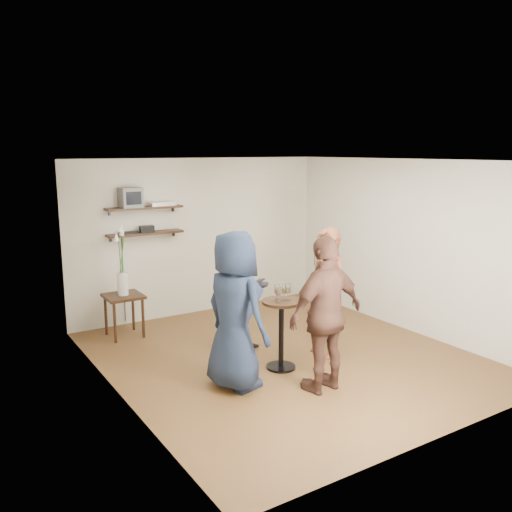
% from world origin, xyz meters
% --- Properties ---
extents(room, '(4.58, 5.08, 2.68)m').
position_xyz_m(room, '(0.00, 0.00, 1.30)').
color(room, '#4E2E19').
rests_on(room, ground).
extents(shelf_upper, '(1.20, 0.25, 0.04)m').
position_xyz_m(shelf_upper, '(-1.00, 2.38, 1.85)').
color(shelf_upper, black).
rests_on(shelf_upper, room).
extents(shelf_lower, '(1.20, 0.25, 0.04)m').
position_xyz_m(shelf_lower, '(-1.00, 2.38, 1.45)').
color(shelf_lower, black).
rests_on(shelf_lower, room).
extents(crt_monitor, '(0.32, 0.30, 0.30)m').
position_xyz_m(crt_monitor, '(-1.22, 2.38, 2.02)').
color(crt_monitor, '#59595B').
rests_on(crt_monitor, shelf_upper).
extents(dvd_deck, '(0.40, 0.24, 0.06)m').
position_xyz_m(dvd_deck, '(-0.71, 2.38, 1.90)').
color(dvd_deck, silver).
rests_on(dvd_deck, shelf_upper).
extents(radio, '(0.22, 0.10, 0.10)m').
position_xyz_m(radio, '(-0.97, 2.38, 1.52)').
color(radio, black).
rests_on(radio, shelf_lower).
extents(power_strip, '(0.30, 0.05, 0.03)m').
position_xyz_m(power_strip, '(-1.25, 2.42, 1.48)').
color(power_strip, black).
rests_on(power_strip, shelf_lower).
extents(side_table, '(0.53, 0.53, 0.64)m').
position_xyz_m(side_table, '(-1.54, 1.95, 0.53)').
color(side_table, black).
rests_on(side_table, room).
extents(vase_lilies, '(0.20, 0.21, 1.08)m').
position_xyz_m(vase_lilies, '(-1.54, 1.95, 0.98)').
color(vase_lilies, silver).
rests_on(vase_lilies, side_table).
extents(drinks_table, '(0.49, 0.49, 0.89)m').
position_xyz_m(drinks_table, '(-0.26, -0.28, 0.57)').
color(drinks_table, black).
rests_on(drinks_table, room).
extents(wine_glass_fl, '(0.07, 0.07, 0.20)m').
position_xyz_m(wine_glass_fl, '(-0.33, -0.31, 1.03)').
color(wine_glass_fl, silver).
rests_on(wine_glass_fl, drinks_table).
extents(wine_glass_fr, '(0.07, 0.07, 0.21)m').
position_xyz_m(wine_glass_fr, '(-0.19, -0.31, 1.03)').
color(wine_glass_fr, silver).
rests_on(wine_glass_fr, drinks_table).
extents(wine_glass_bl, '(0.07, 0.07, 0.20)m').
position_xyz_m(wine_glass_bl, '(-0.30, -0.23, 1.02)').
color(wine_glass_bl, silver).
rests_on(wine_glass_bl, drinks_table).
extents(wine_glass_br, '(0.07, 0.07, 0.20)m').
position_xyz_m(wine_glass_br, '(-0.22, -0.28, 1.02)').
color(wine_glass_br, silver).
rests_on(wine_glass_br, drinks_table).
extents(person_plaid, '(0.47, 0.67, 1.74)m').
position_xyz_m(person_plaid, '(0.51, -0.21, 0.87)').
color(person_plaid, red).
rests_on(person_plaid, room).
extents(person_dark, '(0.87, 0.72, 1.67)m').
position_xyz_m(person_dark, '(-0.35, 0.50, 0.83)').
color(person_dark, black).
rests_on(person_dark, room).
extents(person_navy, '(0.76, 1.00, 1.85)m').
position_xyz_m(person_navy, '(-1.03, -0.44, 0.92)').
color(person_navy, '#151E30').
rests_on(person_navy, room).
extents(person_brown, '(1.09, 0.53, 1.80)m').
position_xyz_m(person_brown, '(-0.19, -1.06, 0.90)').
color(person_brown, '#40251B').
rests_on(person_brown, room).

